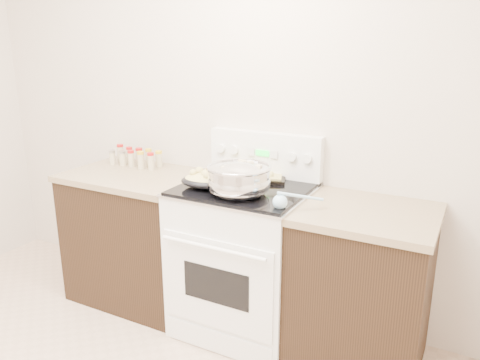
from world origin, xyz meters
The scene contains 9 objects.
counter_left centered at (-0.48, 1.43, 0.46)m, with size 0.93×0.67×0.92m.
counter_right centered at (1.08, 1.43, 0.46)m, with size 0.73×0.67×0.92m.
kitchen_range centered at (0.35, 1.42, 0.49)m, with size 0.78×0.73×1.22m.
mixing_bowl centered at (0.39, 1.28, 1.03)m, with size 0.37×0.37×0.22m.
roasting_pan centered at (0.18, 1.32, 0.99)m, with size 0.42×0.36×0.12m.
baking_sheet centered at (0.30, 1.62, 0.96)m, with size 0.51×0.44×0.06m.
wooden_spoon centered at (0.25, 1.32, 0.95)m, with size 0.18×0.20×0.04m.
blue_ladle centered at (0.69, 1.20, 0.98)m, with size 0.23×0.19×0.10m.
spice_jars centered at (-0.61, 1.59, 0.98)m, with size 0.40×0.15×0.13m.
Camera 1 is at (1.57, -0.94, 1.77)m, focal length 35.00 mm.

